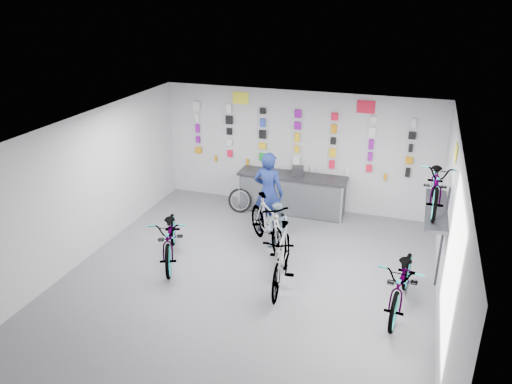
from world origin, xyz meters
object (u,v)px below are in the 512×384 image
(bike_center, at_px, (281,258))
(clerk, at_px, (268,193))
(bike_service, at_px, (268,224))
(counter, at_px, (292,194))
(customer, at_px, (278,228))
(bike_left, at_px, (171,236))
(bike_right, at_px, (403,281))

(bike_center, distance_m, clerk, 2.27)
(bike_service, bearing_deg, bike_center, -102.19)
(counter, bearing_deg, bike_center, -78.62)
(counter, relative_size, clerk, 1.39)
(counter, distance_m, customer, 2.08)
(bike_left, xyz_separation_m, bike_center, (2.42, -0.18, 0.04))
(bike_left, xyz_separation_m, bike_service, (1.75, 1.11, 0.04))
(bike_center, bearing_deg, bike_left, 169.07)
(bike_right, bearing_deg, customer, 159.68)
(bike_right, bearing_deg, clerk, 151.42)
(bike_left, distance_m, bike_center, 2.43)
(counter, height_order, bike_right, bike_right)
(bike_center, bearing_deg, bike_right, -8.30)
(bike_center, height_order, clerk, clerk)
(bike_right, bearing_deg, bike_left, -177.44)
(bike_left, height_order, customer, customer)
(bike_right, xyz_separation_m, clerk, (-3.11, 2.11, 0.42))
(bike_service, bearing_deg, bike_right, -64.60)
(bike_center, bearing_deg, bike_service, 110.62)
(bike_right, distance_m, bike_service, 3.19)
(bike_left, height_order, bike_service, bike_service)
(bike_right, relative_size, bike_service, 1.07)
(clerk, xyz_separation_m, customer, (0.47, -0.83, -0.41))
(bike_right, bearing_deg, bike_center, -176.07)
(bike_right, height_order, bike_service, bike_service)
(counter, height_order, bike_left, bike_left)
(bike_right, distance_m, customer, 2.94)
(bike_left, xyz_separation_m, customer, (2.00, 1.04, 0.01))
(bike_center, bearing_deg, clerk, 106.85)
(clerk, bearing_deg, bike_left, 56.74)
(bike_left, height_order, bike_right, bike_right)
(clerk, bearing_deg, bike_center, 119.57)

